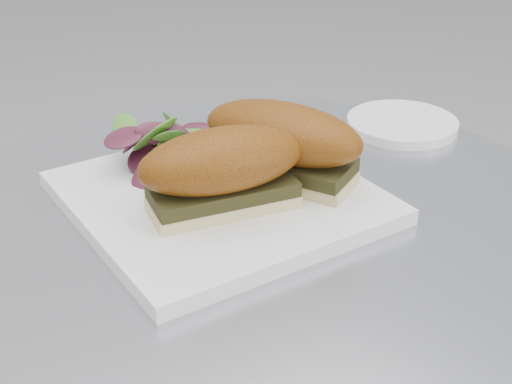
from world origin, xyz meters
TOP-DOWN VIEW (x-y plane):
  - plate at (-0.01, 0.06)m, footprint 0.29×0.29m
  - sandwich_left at (-0.02, 0.02)m, footprint 0.17×0.09m
  - sandwich_right at (0.06, 0.05)m, footprint 0.15×0.19m
  - salad at (-0.02, 0.14)m, footprint 0.11×0.11m
  - saucer at (0.28, 0.11)m, footprint 0.14×0.14m

SIDE VIEW (x-z plane):
  - saucer at x=0.28m, z-range 0.73..0.74m
  - plate at x=-0.01m, z-range 0.73..0.75m
  - salad at x=-0.02m, z-range 0.75..0.80m
  - sandwich_left at x=-0.02m, z-range 0.75..0.83m
  - sandwich_right at x=0.06m, z-range 0.75..0.83m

